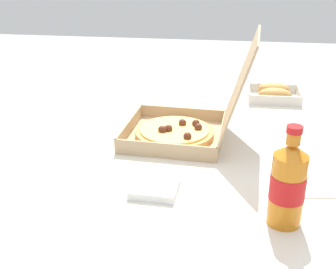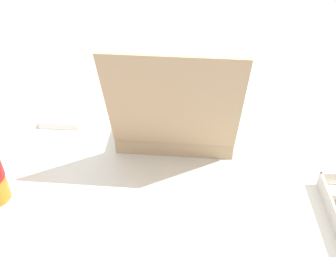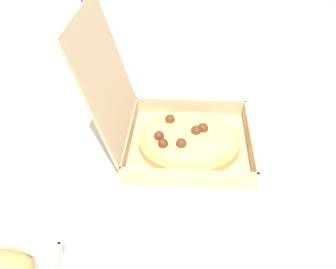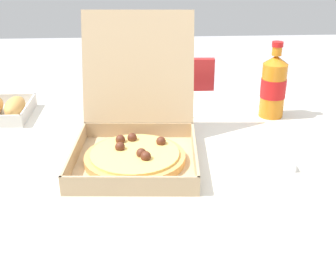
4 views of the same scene
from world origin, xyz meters
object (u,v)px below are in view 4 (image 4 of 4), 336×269
bread_side_box (4,108)px  napkin_pile (267,158)px  cola_bottle (273,86)px  pizza_box_open (136,139)px  paper_menu (198,108)px  chair (166,133)px

bread_side_box → napkin_pile: bearing=-25.4°
bread_side_box → cola_bottle: cola_bottle is taller
pizza_box_open → paper_menu: 0.38m
paper_menu → cola_bottle: bearing=-26.2°
chair → bread_side_box: 0.73m
chair → pizza_box_open: size_ratio=2.11×
pizza_box_open → napkin_pile: 0.32m
bread_side_box → paper_menu: (0.59, 0.03, -0.02)m
bread_side_box → paper_menu: size_ratio=0.91×
pizza_box_open → paper_menu: size_ratio=1.87×
pizza_box_open → bread_side_box: size_ratio=2.06×
pizza_box_open → chair: bearing=81.2°
napkin_pile → cola_bottle: bearing=72.8°
chair → cola_bottle: 0.67m
chair → napkin_pile: (0.20, -0.77, 0.27)m
cola_bottle → paper_menu: 0.24m
cola_bottle → paper_menu: size_ratio=1.07×
chair → pizza_box_open: (-0.11, -0.73, 0.31)m
cola_bottle → pizza_box_open: bearing=-148.3°
cola_bottle → paper_menu: (-0.21, 0.07, -0.09)m
bread_side_box → napkin_pile: size_ratio=1.73×
paper_menu → napkin_pile: napkin_pile is taller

